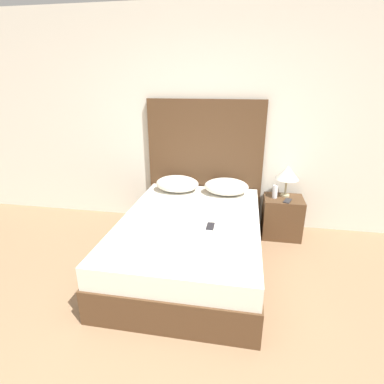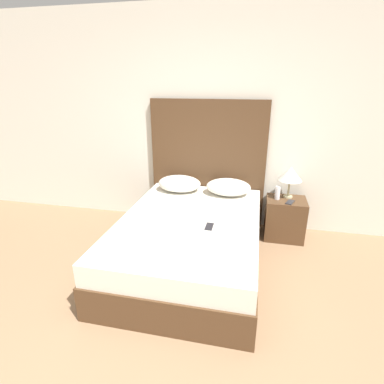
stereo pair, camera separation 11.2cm
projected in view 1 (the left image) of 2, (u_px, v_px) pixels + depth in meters
name	position (u px, v px, depth m)	size (l,w,h in m)	color
wall_back	(205.00, 122.00, 3.78)	(10.00, 0.06, 2.70)	silver
bed	(190.00, 241.00, 3.13)	(1.41, 2.03, 0.52)	#4C331E
headboard	(205.00, 164.00, 3.90)	(1.48, 0.05, 1.63)	#4C331E
pillow_left	(177.00, 184.00, 3.77)	(0.54, 0.40, 0.19)	silver
pillow_right	(226.00, 187.00, 3.66)	(0.54, 0.40, 0.19)	silver
phone_on_bed	(210.00, 226.00, 2.87)	(0.07, 0.15, 0.01)	#232328
nightstand	(282.00, 217.00, 3.71)	(0.46, 0.38, 0.50)	#4C331E
table_lamp	(287.00, 173.00, 3.58)	(0.28, 0.28, 0.38)	tan
phone_on_nightstand	(287.00, 201.00, 3.53)	(0.12, 0.17, 0.01)	#232328
toiletry_bottle	(275.00, 192.00, 3.60)	(0.06, 0.06, 0.16)	silver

